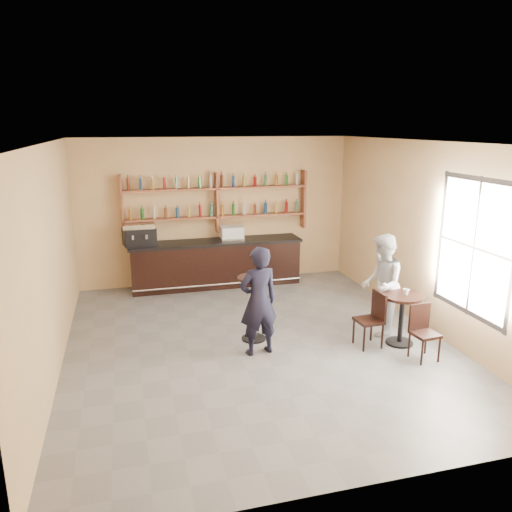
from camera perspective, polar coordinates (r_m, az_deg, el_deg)
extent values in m
plane|color=slate|center=(8.27, 0.09, -9.88)|extent=(7.00, 7.00, 0.00)
plane|color=white|center=(7.52, 0.10, 12.86)|extent=(7.00, 7.00, 0.00)
plane|color=tan|center=(11.09, -4.61, 5.13)|extent=(7.00, 0.00, 7.00)
plane|color=tan|center=(4.62, 11.53, -9.18)|extent=(7.00, 0.00, 7.00)
plane|color=tan|center=(7.57, -22.42, -0.53)|extent=(0.00, 7.00, 7.00)
plane|color=tan|center=(8.98, 18.94, 2.07)|extent=(0.00, 7.00, 7.00)
plane|color=white|center=(8.01, 23.65, 0.89)|extent=(0.00, 2.00, 2.00)
cube|color=white|center=(8.02, -0.27, -2.39)|extent=(0.17, 0.17, 0.00)
torus|color=#C57548|center=(8.00, -0.18, -2.24)|extent=(0.14, 0.14, 0.05)
imported|color=white|center=(8.13, 0.51, -1.81)|extent=(0.16, 0.16, 0.10)
imported|color=black|center=(7.61, 0.28, -5.17)|extent=(0.68, 0.51, 1.71)
imported|color=white|center=(8.29, 16.77, -3.95)|extent=(0.12, 0.12, 0.10)
imported|color=#AFADB3|center=(8.61, 14.12, -3.20)|extent=(0.96, 1.04, 1.72)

